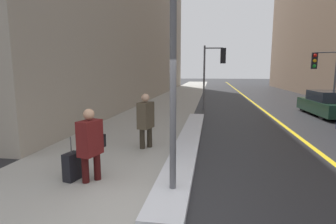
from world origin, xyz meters
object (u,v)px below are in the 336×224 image
object	(u,v)px
lamp_post	(173,59)
rolling_suitcase	(72,167)
traffic_light_near	(216,64)
pedestrian_with_shoulder_bag	(91,142)
pedestrian_trailing	(146,118)
parked_car_dark_green	(330,104)
traffic_light_far	(322,67)

from	to	relation	value
lamp_post	rolling_suitcase	distance (m)	3.12
traffic_light_near	lamp_post	bearing A→B (deg)	-99.52
lamp_post	traffic_light_near	xyz separation A→B (m)	(0.89, 11.62, 0.25)
lamp_post	pedestrian_with_shoulder_bag	world-z (taller)	lamp_post
traffic_light_near	pedestrian_trailing	bearing A→B (deg)	-108.76
pedestrian_trailing	parked_car_dark_green	world-z (taller)	pedestrian_trailing
pedestrian_with_shoulder_bag	parked_car_dark_green	bearing A→B (deg)	153.07
traffic_light_near	traffic_light_far	distance (m)	5.84
parked_car_dark_green	rolling_suitcase	xyz separation A→B (m)	(-8.92, -9.72, -0.31)
traffic_light_near	pedestrian_trailing	size ratio (longest dim) A/B	2.31
parked_car_dark_green	traffic_light_near	bearing A→B (deg)	73.14
rolling_suitcase	traffic_light_near	bearing A→B (deg)	179.02
traffic_light_near	rolling_suitcase	bearing A→B (deg)	-110.40
lamp_post	pedestrian_trailing	bearing A→B (deg)	113.41
lamp_post	rolling_suitcase	bearing A→B (deg)	172.12
parked_car_dark_green	pedestrian_with_shoulder_bag	bearing A→B (deg)	137.22
parked_car_dark_green	pedestrian_trailing	bearing A→B (deg)	130.43
traffic_light_near	parked_car_dark_green	world-z (taller)	traffic_light_near
lamp_post	rolling_suitcase	xyz separation A→B (m)	(-2.20, 0.30, -2.20)
lamp_post	traffic_light_near	distance (m)	11.65
traffic_light_far	parked_car_dark_green	world-z (taller)	traffic_light_far
pedestrian_with_shoulder_bag	parked_car_dark_green	xyz separation A→B (m)	(8.49, 9.70, -0.24)
rolling_suitcase	lamp_post	bearing A→B (deg)	96.37
traffic_light_near	traffic_light_far	bearing A→B (deg)	-7.27
pedestrian_with_shoulder_bag	parked_car_dark_green	size ratio (longest dim) A/B	0.37
pedestrian_trailing	parked_car_dark_green	size ratio (longest dim) A/B	0.40
pedestrian_with_shoulder_bag	rolling_suitcase	xyz separation A→B (m)	(-0.43, -0.02, -0.56)
pedestrian_with_shoulder_bag	pedestrian_trailing	bearing A→B (deg)	-177.56
pedestrian_trailing	traffic_light_far	bearing A→B (deg)	151.32
lamp_post	pedestrian_trailing	world-z (taller)	lamp_post
traffic_light_far	pedestrian_trailing	distance (m)	11.78
lamp_post	parked_car_dark_green	xyz separation A→B (m)	(6.72, 10.02, -1.88)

